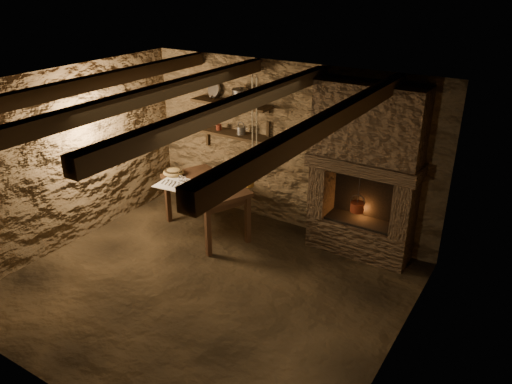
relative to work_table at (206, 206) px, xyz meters
The scene contains 25 objects.
floor 1.47m from the work_table, 53.94° to the right, with size 4.50×4.50×0.00m, color black.
back_wall 1.43m from the work_table, 45.83° to the left, with size 4.50×0.04×2.40m, color #4D3924.
front_wall 3.35m from the work_table, 75.17° to the right, with size 4.50×0.04×2.40m, color #4D3924.
left_wall 1.98m from the work_table, 141.12° to the right, with size 0.04×4.00×2.40m, color #4D3924.
right_wall 3.38m from the work_table, 20.35° to the right, with size 0.04×4.00×2.40m, color #4D3924.
ceiling 2.44m from the work_table, 53.94° to the right, with size 4.50×4.00×0.04m, color black.
beam_far_left 2.31m from the work_table, 120.29° to the right, with size 0.14×3.95×0.16m, color black.
beam_mid_left 2.24m from the work_table, 73.79° to the right, with size 0.14×3.95×0.16m, color black.
beam_mid_right 2.59m from the work_table, 40.63° to the right, with size 0.14×3.95×0.16m, color black.
beam_far_right 3.22m from the work_table, 26.11° to the right, with size 0.14×3.95×0.16m, color black.
shelf_lower 1.13m from the work_table, 91.45° to the left, with size 1.25×0.30×0.04m, color black.
shelf_upper 1.51m from the work_table, 91.45° to the left, with size 1.25×0.30×0.04m, color black.
hearth 2.32m from the work_table, 16.73° to the left, with size 1.43×0.51×2.30m.
work_table is the anchor object (origin of this frame).
linen_cloth 0.52m from the work_table, 140.26° to the right, with size 0.58×0.46×0.01m, color silver.
pewter_cutlery_row 0.53m from the work_table, 138.15° to the right, with size 0.48×0.19×0.01m, color #9A968C, non-canonical shape.
drinking_glasses 0.50m from the work_table, 154.53° to the right, with size 0.19×0.06×0.07m, color white, non-canonical shape.
stoneware_jug 0.84m from the work_table, 22.93° to the left, with size 0.16×0.15×0.48m.
wooden_bowl 0.70m from the work_table, behind, with size 0.31×0.31×0.11m, color olive.
iron_stockpot 1.62m from the work_table, 76.86° to the left, with size 0.25×0.25×0.19m, color #2E2C29.
tin_pan 1.72m from the work_table, 115.97° to the left, with size 0.24×0.24×0.03m, color gray.
small_kettle 1.20m from the work_table, 77.44° to the left, with size 0.17×0.13×0.18m, color gray, non-canonical shape.
rusty_tin 1.20m from the work_table, 109.51° to the left, with size 0.08×0.08×0.08m, color #511A10.
red_pot 2.14m from the work_table, 15.77° to the left, with size 0.23×0.23×0.54m.
hanging_ropes 1.65m from the work_table, ahead, with size 0.08×0.08×1.20m, color #C8B78D, non-canonical shape.
Camera 1 is at (3.20, -3.93, 3.53)m, focal length 35.00 mm.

